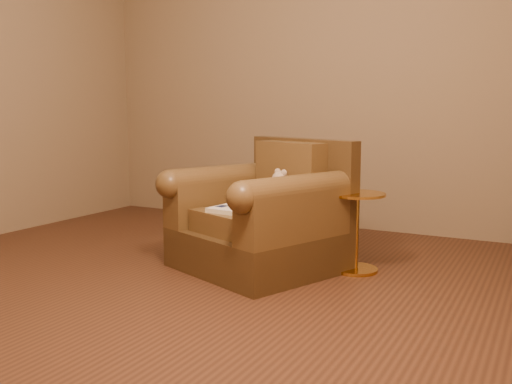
% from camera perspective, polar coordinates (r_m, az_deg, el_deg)
% --- Properties ---
extents(floor, '(4.00, 4.00, 0.00)m').
position_cam_1_polar(floor, '(3.53, -8.64, -8.65)').
color(floor, '#4C2B1A').
rests_on(floor, ground).
extents(armchair, '(1.18, 1.15, 0.83)m').
position_cam_1_polar(armchair, '(3.69, 0.81, -2.71)').
color(armchair, '#412D15').
rests_on(armchair, floor).
extents(teddy_bear, '(0.19, 0.21, 0.25)m').
position_cam_1_polar(teddy_bear, '(3.68, 2.13, -0.05)').
color(teddy_bear, tan).
rests_on(teddy_bear, armchair).
extents(guidebook, '(0.38, 0.25, 0.03)m').
position_cam_1_polar(guidebook, '(3.49, -1.72, -1.86)').
color(guidebook, beige).
rests_on(guidebook, armchair).
extents(side_table, '(0.36, 0.36, 0.50)m').
position_cam_1_polar(side_table, '(3.66, 9.97, -3.70)').
color(side_table, gold).
rests_on(side_table, floor).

